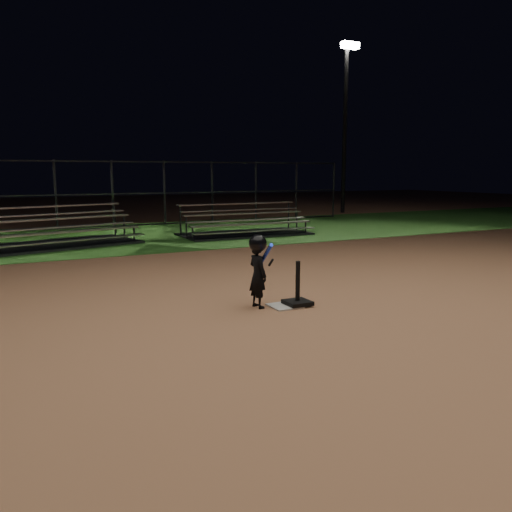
{
  "coord_description": "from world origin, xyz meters",
  "views": [
    {
      "loc": [
        -3.86,
        -6.71,
        2.06
      ],
      "look_at": [
        0.0,
        1.0,
        0.65
      ],
      "focal_mm": 36.1,
      "sensor_mm": 36.0,
      "label": 1
    }
  ],
  "objects_px": {
    "child_batter": "(258,269)",
    "bleacher_left": "(54,238)",
    "bleacher_right": "(245,229)",
    "light_pole_right": "(346,114)",
    "batting_tee": "(298,297)",
    "home_plate": "(285,306)"
  },
  "relations": [
    {
      "from": "bleacher_right",
      "to": "light_pole_right",
      "type": "xyz_separation_m",
      "value": [
        8.62,
        6.38,
        4.73
      ]
    },
    {
      "from": "batting_tee",
      "to": "light_pole_right",
      "type": "relative_size",
      "value": 0.08
    },
    {
      "from": "bleacher_right",
      "to": "light_pole_right",
      "type": "height_order",
      "value": "light_pole_right"
    },
    {
      "from": "light_pole_right",
      "to": "bleacher_left",
      "type": "bearing_deg",
      "value": -156.33
    },
    {
      "from": "bleacher_left",
      "to": "home_plate",
      "type": "bearing_deg",
      "value": -87.93
    },
    {
      "from": "batting_tee",
      "to": "bleacher_right",
      "type": "xyz_separation_m",
      "value": [
        3.18,
        8.6,
        0.07
      ]
    },
    {
      "from": "home_plate",
      "to": "bleacher_right",
      "type": "relative_size",
      "value": 0.11
    },
    {
      "from": "home_plate",
      "to": "bleacher_right",
      "type": "height_order",
      "value": "bleacher_right"
    },
    {
      "from": "bleacher_left",
      "to": "bleacher_right",
      "type": "relative_size",
      "value": 1.18
    },
    {
      "from": "home_plate",
      "to": "light_pole_right",
      "type": "height_order",
      "value": "light_pole_right"
    },
    {
      "from": "bleacher_right",
      "to": "batting_tee",
      "type": "bearing_deg",
      "value": -110.17
    },
    {
      "from": "batting_tee",
      "to": "bleacher_left",
      "type": "height_order",
      "value": "bleacher_left"
    },
    {
      "from": "bleacher_left",
      "to": "light_pole_right",
      "type": "bearing_deg",
      "value": 9.2
    },
    {
      "from": "child_batter",
      "to": "bleacher_left",
      "type": "distance_m",
      "value": 8.69
    },
    {
      "from": "light_pole_right",
      "to": "home_plate",
      "type": "bearing_deg",
      "value": -128.77
    },
    {
      "from": "bleacher_right",
      "to": "light_pole_right",
      "type": "distance_m",
      "value": 11.73
    },
    {
      "from": "home_plate",
      "to": "bleacher_left",
      "type": "distance_m",
      "value": 8.94
    },
    {
      "from": "bleacher_left",
      "to": "light_pole_right",
      "type": "xyz_separation_m",
      "value": [
        14.55,
        6.37,
        4.72
      ]
    },
    {
      "from": "child_batter",
      "to": "bleacher_left",
      "type": "relative_size",
      "value": 0.23
    },
    {
      "from": "bleacher_left",
      "to": "light_pole_right",
      "type": "distance_m",
      "value": 16.57
    },
    {
      "from": "bleacher_left",
      "to": "light_pole_right",
      "type": "height_order",
      "value": "light_pole_right"
    },
    {
      "from": "batting_tee",
      "to": "bleacher_left",
      "type": "relative_size",
      "value": 0.14
    }
  ]
}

